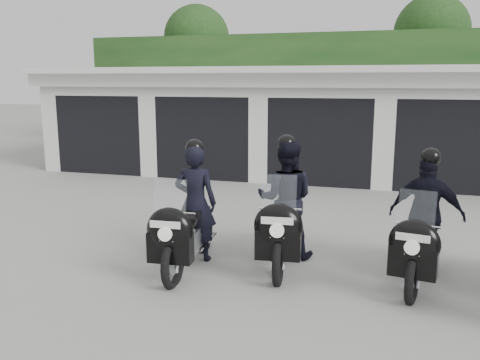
# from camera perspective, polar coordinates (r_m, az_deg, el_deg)

# --- Properties ---
(ground) EXTENTS (80.00, 80.00, 0.00)m
(ground) POSITION_cam_1_polar(r_m,az_deg,el_deg) (7.77, 3.13, -8.67)
(ground) COLOR gray
(ground) RESTS_ON ground
(garage_block) EXTENTS (16.40, 6.80, 2.96)m
(garage_block) POSITION_cam_1_polar(r_m,az_deg,el_deg) (15.31, 10.19, 6.47)
(garage_block) COLOR silver
(garage_block) RESTS_ON ground
(background_vegetation) EXTENTS (20.00, 3.90, 5.80)m
(background_vegetation) POSITION_cam_1_polar(r_m,az_deg,el_deg) (20.08, 12.97, 11.29)
(background_vegetation) COLOR #163814
(background_vegetation) RESTS_ON ground
(police_bike_a) EXTENTS (0.72, 2.14, 1.86)m
(police_bike_a) POSITION_cam_1_polar(r_m,az_deg,el_deg) (7.24, -5.71, -4.08)
(police_bike_a) COLOR black
(police_bike_a) RESTS_ON ground
(police_bike_b) EXTENTS (0.93, 2.19, 1.91)m
(police_bike_b) POSITION_cam_1_polar(r_m,az_deg,el_deg) (7.44, 5.01, -3.11)
(police_bike_b) COLOR black
(police_bike_b) RESTS_ON ground
(police_bike_c) EXTENTS (1.07, 2.06, 1.81)m
(police_bike_c) POSITION_cam_1_polar(r_m,az_deg,el_deg) (7.19, 20.00, -4.58)
(police_bike_c) COLOR black
(police_bike_c) RESTS_ON ground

